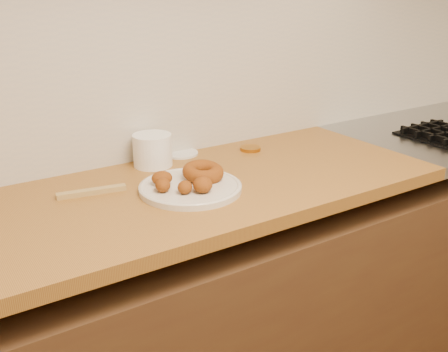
{
  "coord_description": "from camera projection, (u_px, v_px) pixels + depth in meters",
  "views": [
    {
      "loc": [
        -0.94,
        0.45,
        1.46
      ],
      "look_at": [
        -0.17,
        1.64,
        0.93
      ],
      "focal_mm": 42.0,
      "sensor_mm": 36.0,
      "label": 1
    }
  ],
  "objects": [
    {
      "name": "wall_back",
      "position": [
        208.0,
        15.0,
        1.73
      ],
      "size": [
        4.0,
        0.02,
        2.7
      ],
      "primitive_type": "cube",
      "color": "#B5A88F",
      "rests_on": "ground"
    },
    {
      "name": "base_cabinet",
      "position": [
        257.0,
        308.0,
        1.83
      ],
      "size": [
        3.6,
        0.6,
        0.77
      ],
      "primitive_type": "cube",
      "color": "#483019",
      "rests_on": "floor"
    },
    {
      "name": "butcher_block",
      "position": [
        54.0,
        224.0,
        1.32
      ],
      "size": [
        2.3,
        0.62,
        0.04
      ],
      "primitive_type": "cube",
      "color": "olive",
      "rests_on": "base_cabinet"
    },
    {
      "name": "backsplash",
      "position": [
        210.0,
        61.0,
        1.77
      ],
      "size": [
        3.6,
        0.02,
        0.6
      ],
      "primitive_type": "cube",
      "color": "#B9B3A6",
      "rests_on": "wall_back"
    },
    {
      "name": "donut_plate",
      "position": [
        190.0,
        188.0,
        1.48
      ],
      "size": [
        0.29,
        0.29,
        0.02
      ],
      "primitive_type": "cylinder",
      "color": "beige",
      "rests_on": "butcher_block"
    },
    {
      "name": "ring_donut",
      "position": [
        203.0,
        172.0,
        1.51
      ],
      "size": [
        0.16,
        0.16,
        0.05
      ],
      "primitive_type": "torus",
      "rotation": [
        0.1,
        0.0,
        0.4
      ],
      "color": "brown",
      "rests_on": "donut_plate"
    },
    {
      "name": "fried_dough_chunks",
      "position": [
        179.0,
        183.0,
        1.43
      ],
      "size": [
        0.15,
        0.18,
        0.04
      ],
      "color": "brown",
      "rests_on": "donut_plate"
    },
    {
      "name": "plastic_tub",
      "position": [
        152.0,
        150.0,
        1.66
      ],
      "size": [
        0.14,
        0.14,
        0.1
      ],
      "primitive_type": "cylinder",
      "rotation": [
        0.0,
        0.0,
        -0.13
      ],
      "color": "white",
      "rests_on": "butcher_block"
    },
    {
      "name": "tub_lid",
      "position": [
        181.0,
        153.0,
        1.79
      ],
      "size": [
        0.13,
        0.13,
        0.01
      ],
      "primitive_type": "cylinder",
      "rotation": [
        0.0,
        0.0,
        0.09
      ],
      "color": "silver",
      "rests_on": "butcher_block"
    },
    {
      "name": "brass_jar_lid",
      "position": [
        250.0,
        149.0,
        1.83
      ],
      "size": [
        0.09,
        0.09,
        0.01
      ],
      "primitive_type": "cylinder",
      "rotation": [
        0.0,
        0.0,
        0.31
      ],
      "color": "#AF731B",
      "rests_on": "butcher_block"
    },
    {
      "name": "wooden_utensil",
      "position": [
        92.0,
        192.0,
        1.45
      ],
      "size": [
        0.19,
        0.06,
        0.01
      ],
      "primitive_type": "cube",
      "rotation": [
        0.0,
        0.0,
        -0.18
      ],
      "color": "#A5874A",
      "rests_on": "butcher_block"
    }
  ]
}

